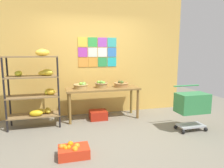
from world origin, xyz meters
TOP-DOWN VIEW (x-y plane):
  - ground at (0.00, 0.00)m, footprint 9.12×9.12m
  - back_wall_with_art at (0.00, 1.59)m, footprint 4.76×0.07m
  - banana_shelf_unit at (-1.30, 0.96)m, footprint 1.04×0.41m
  - display_table at (0.13, 1.12)m, footprint 1.70×0.56m
  - fruit_basket_back_left at (0.10, 1.17)m, footprint 0.30×0.30m
  - fruit_basket_back_right at (0.59, 1.17)m, footprint 0.35×0.35m
  - fruit_basket_left at (-0.38, 1.17)m, footprint 0.33×0.33m
  - produce_crate_under_table at (-0.00, 1.07)m, footprint 0.40×0.35m
  - orange_crate_foreground at (-0.70, -0.54)m, footprint 0.46×0.32m
  - shopping_cart at (1.69, -0.08)m, footprint 0.61×0.41m

SIDE VIEW (x-z plane):
  - ground at x=0.00m, z-range 0.00..0.00m
  - orange_crate_foreground at x=-0.70m, z-range -0.01..0.20m
  - produce_crate_under_table at x=0.00m, z-range 0.00..0.20m
  - shopping_cart at x=1.69m, z-range 0.09..0.98m
  - display_table at x=0.13m, z-range 0.27..1.01m
  - fruit_basket_back_right at x=0.59m, z-range 0.72..0.88m
  - fruit_basket_left at x=-0.38m, z-range 0.72..0.88m
  - fruit_basket_back_left at x=0.10m, z-range 0.73..0.90m
  - banana_shelf_unit at x=-1.30m, z-range 0.08..1.72m
  - back_wall_with_art at x=0.00m, z-range 0.00..2.96m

